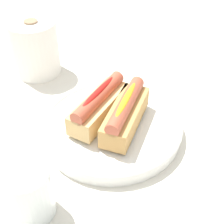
# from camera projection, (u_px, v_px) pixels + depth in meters

# --- Properties ---
(ground_plane) EXTENTS (2.40, 2.40, 0.00)m
(ground_plane) POSITION_uv_depth(u_px,v_px,m) (116.00, 135.00, 0.63)
(ground_plane) COLOR silver
(serving_bowl) EXTENTS (0.27, 0.27, 0.03)m
(serving_bowl) POSITION_uv_depth(u_px,v_px,m) (112.00, 125.00, 0.63)
(serving_bowl) COLOR white
(serving_bowl) RESTS_ON ground_plane
(hotdog_front) EXTENTS (0.16, 0.11, 0.06)m
(hotdog_front) POSITION_uv_depth(u_px,v_px,m) (125.00, 113.00, 0.59)
(hotdog_front) COLOR tan
(hotdog_front) RESTS_ON serving_bowl
(hotdog_back) EXTENTS (0.16, 0.09, 0.06)m
(hotdog_back) POSITION_uv_depth(u_px,v_px,m) (99.00, 105.00, 0.61)
(hotdog_back) COLOR #DBB270
(hotdog_back) RESTS_ON serving_bowl
(water_glass) EXTENTS (0.07, 0.07, 0.09)m
(water_glass) POSITION_uv_depth(u_px,v_px,m) (30.00, 195.00, 0.48)
(water_glass) COLOR white
(water_glass) RESTS_ON ground_plane
(paper_towel_roll) EXTENTS (0.11, 0.11, 0.13)m
(paper_towel_roll) POSITION_uv_depth(u_px,v_px,m) (35.00, 48.00, 0.76)
(paper_towel_roll) COLOR white
(paper_towel_roll) RESTS_ON ground_plane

